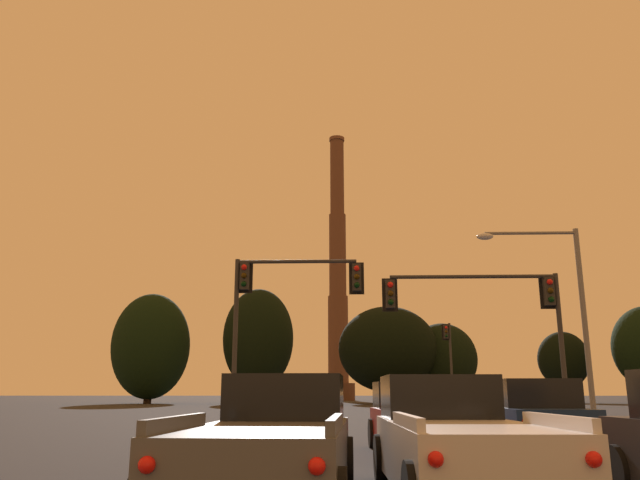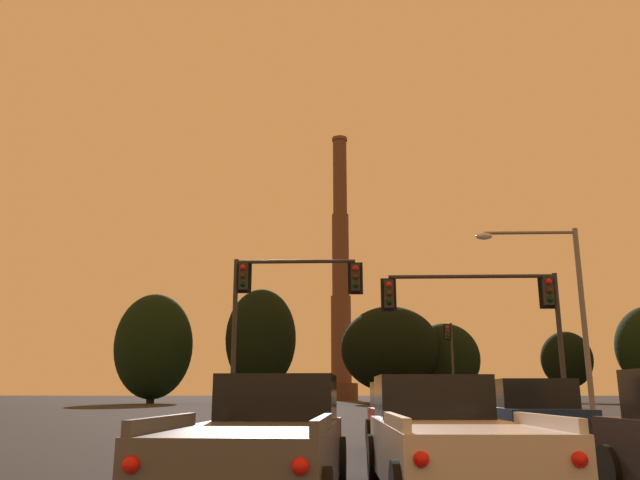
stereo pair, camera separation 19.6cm
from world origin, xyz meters
The scene contains 14 objects.
pickup_truck_left_lane_second centered at (-2.94, 8.91, 0.80)m, with size 2.35×5.56×1.82m.
suv_right_lane_front centered at (2.94, 16.36, 0.90)m, with size 2.31×4.98×1.86m.
pickup_truck_center_lane_second centered at (-0.26, 9.56, 0.80)m, with size 2.30×5.55×1.82m.
pickup_truck_center_lane_front centered at (-0.03, 16.37, 0.80)m, with size 2.42×5.58×1.82m.
traffic_light_overhead_left centered at (-4.38, 23.15, 4.98)m, with size 5.09×0.50×6.54m.
traffic_light_overhead_right centered at (3.81, 22.62, 4.49)m, with size 6.61×0.50×5.81m.
traffic_light_far_right centered at (6.35, 48.46, 4.40)m, with size 0.78×0.50×6.75m.
street_lamp centered at (6.36, 23.03, 4.81)m, with size 3.88×0.36×7.62m.
smokestack centered at (-2.43, 122.90, 21.14)m, with size 6.34×6.34×53.96m.
treeline_far_left centered at (4.50, 86.47, 7.31)m, with size 13.55×12.19×13.13m.
treeline_far_right centered at (12.24, 88.55, 6.01)m, with size 9.63×8.67×11.00m.
treeline_right_mid centered at (31.42, 95.65, 6.26)m, with size 7.54×6.78×10.44m.
treeline_left_mid centered at (-28.90, 88.18, 7.93)m, with size 10.99×9.89×15.34m.
treeline_center_left centered at (-13.68, 88.61, 8.93)m, with size 10.00×9.00×16.04m.
Camera 1 is at (-1.99, -0.38, 1.53)m, focal length 35.00 mm.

